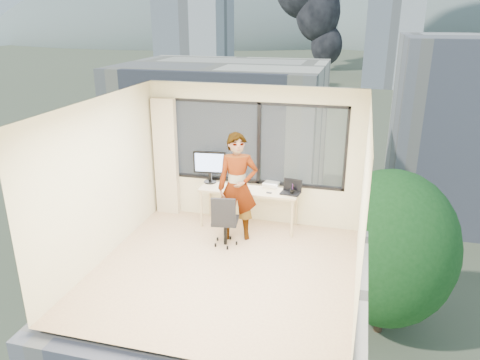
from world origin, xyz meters
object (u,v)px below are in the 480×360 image
(game_console, at_px, (271,184))
(desk, at_px, (249,207))
(monitor, at_px, (210,167))
(chair, at_px, (225,219))
(laptop, at_px, (291,188))
(handbag, at_px, (294,184))
(person, at_px, (237,187))

(game_console, bearing_deg, desk, -135.86)
(monitor, bearing_deg, chair, -65.09)
(laptop, distance_m, handbag, 0.23)
(monitor, distance_m, laptop, 1.60)
(monitor, bearing_deg, desk, -15.96)
(desk, distance_m, person, 0.77)
(chair, xyz_separation_m, person, (0.13, 0.33, 0.48))
(person, bearing_deg, chair, -127.14)
(monitor, distance_m, handbag, 1.61)
(chair, bearing_deg, laptop, 29.55)
(handbag, bearing_deg, chair, -149.60)
(person, distance_m, handbag, 1.12)
(person, xyz_separation_m, monitor, (-0.71, 0.64, 0.10))
(chair, relative_size, game_console, 3.49)
(desk, distance_m, handbag, 0.94)
(desk, bearing_deg, person, -99.90)
(desk, relative_size, chair, 1.89)
(desk, xyz_separation_m, game_console, (0.37, 0.24, 0.41))
(chair, xyz_separation_m, laptop, (0.99, 0.77, 0.38))
(person, distance_m, laptop, 0.97)
(chair, distance_m, person, 0.59)
(person, relative_size, laptop, 5.27)
(desk, height_order, chair, chair)
(monitor, relative_size, handbag, 2.51)
(handbag, bearing_deg, desk, 178.16)
(monitor, bearing_deg, handbag, -4.90)
(person, height_order, laptop, person)
(game_console, distance_m, laptop, 0.51)
(game_console, relative_size, handbag, 1.11)
(person, bearing_deg, laptop, 11.93)
(desk, distance_m, monitor, 1.06)
(desk, relative_size, person, 0.94)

